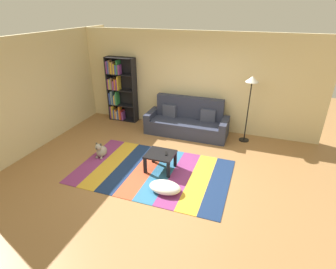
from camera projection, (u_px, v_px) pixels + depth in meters
ground_plane at (163, 171)px, 5.85m from camera, size 14.00×14.00×0.00m
back_wall at (195, 82)px, 7.42m from camera, size 6.80×0.10×2.70m
left_wall at (51, 87)px, 6.92m from camera, size 0.10×5.50×2.70m
rug at (153, 171)px, 5.81m from camera, size 3.29×2.06×0.01m
couch at (187, 122)px, 7.43m from camera, size 2.26×0.80×1.00m
bookshelf at (119, 91)px, 8.09m from camera, size 0.90×0.28×1.94m
coffee_table at (160, 157)px, 5.74m from camera, size 0.61×0.54×0.40m
pouf at (165, 187)px, 5.14m from camera, size 0.63×0.41×0.19m
dog at (101, 151)px, 6.32m from camera, size 0.22×0.35×0.40m
standing_lamp at (251, 88)px, 6.53m from camera, size 0.32×0.32×1.74m
tv_remote at (166, 153)px, 5.69m from camera, size 0.09×0.16×0.02m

